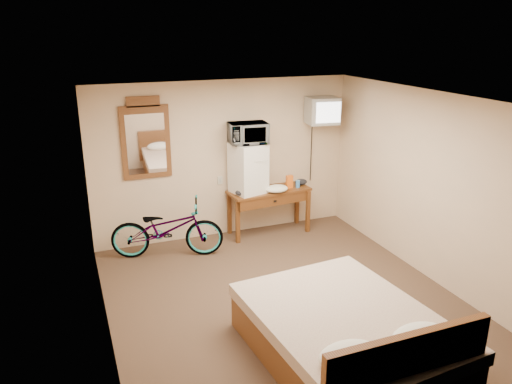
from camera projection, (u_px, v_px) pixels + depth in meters
room at (284, 206)px, 5.89m from camera, size 4.60×4.64×2.50m
desk at (270, 197)px, 8.08m from camera, size 1.37×0.62×0.75m
mini_fridge at (248, 168)px, 7.83m from camera, size 0.58×0.57×0.79m
microwave at (248, 133)px, 7.65m from camera, size 0.62×0.45×0.32m
snack_bag at (289, 182)px, 8.12m from camera, size 0.11×0.06×0.21m
blue_cup at (298, 184)px, 8.16m from camera, size 0.07×0.07×0.12m
cloth_cream at (277, 189)px, 7.93m from camera, size 0.37×0.29×0.11m
cloth_dark_a at (244, 192)px, 7.79m from camera, size 0.27×0.20×0.10m
cloth_dark_b at (301, 182)px, 8.31m from camera, size 0.21×0.17×0.09m
crt_television at (322, 111)px, 7.99m from camera, size 0.54×0.61×0.42m
wall_mirror at (146, 139)px, 7.33m from camera, size 0.72×0.04×1.22m
bicycle at (167, 229)px, 7.33m from camera, size 1.74×1.00×0.86m
bed at (349, 337)px, 5.02m from camera, size 1.82×2.31×0.90m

